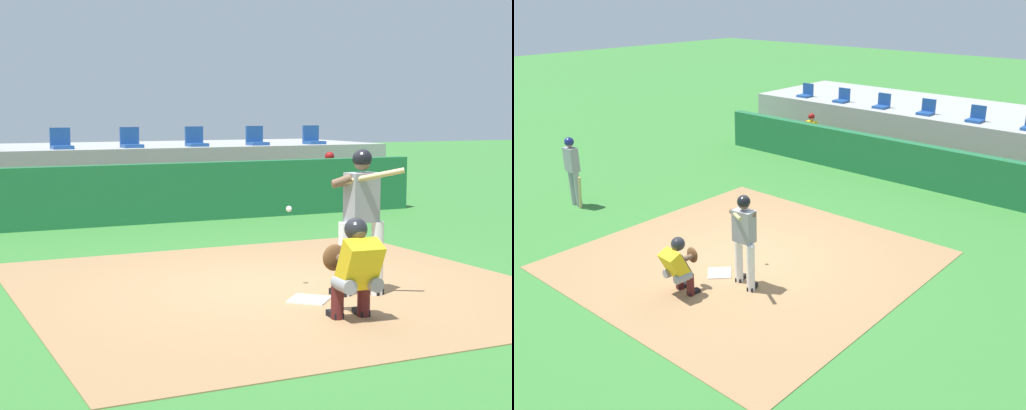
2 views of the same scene
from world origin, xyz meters
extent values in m
plane|color=#387A33|center=(0.00, 0.00, 0.00)|extent=(80.00, 80.00, 0.00)
cube|color=#9E754C|center=(0.00, 0.00, 0.01)|extent=(6.40, 6.40, 0.01)
cube|color=white|center=(0.00, -0.80, 0.02)|extent=(0.62, 0.62, 0.02)
cylinder|color=silver|center=(0.50, -0.76, 0.46)|extent=(0.15, 0.15, 0.92)
cylinder|color=silver|center=(0.90, -0.88, 0.46)|extent=(0.15, 0.15, 0.92)
cube|color=gray|center=(0.70, -0.82, 1.22)|extent=(0.40, 0.27, 0.60)
sphere|color=brown|center=(0.70, -0.82, 1.65)|extent=(0.21, 0.21, 0.21)
sphere|color=black|center=(0.70, -0.82, 1.68)|extent=(0.24, 0.24, 0.24)
cylinder|color=brown|center=(0.42, -0.82, 1.43)|extent=(0.26, 0.23, 0.17)
cylinder|color=brown|center=(0.61, -0.76, 1.43)|extent=(0.57, 0.11, 0.18)
cylinder|color=tan|center=(0.68, -1.00, 1.48)|extent=(0.73, 0.54, 0.24)
cube|color=black|center=(0.48, -0.71, 0.04)|extent=(0.20, 0.29, 0.09)
cube|color=black|center=(0.88, -0.82, 0.04)|extent=(0.20, 0.29, 0.09)
cylinder|color=gray|center=(-0.15, -1.82, 0.42)|extent=(0.19, 0.33, 0.16)
cylinder|color=#4C1919|center=(-0.14, -1.67, 0.21)|extent=(0.14, 0.14, 0.42)
cube|color=black|center=(-0.13, -1.61, 0.04)|extent=(0.13, 0.25, 0.08)
cylinder|color=gray|center=(0.17, -1.85, 0.42)|extent=(0.19, 0.33, 0.16)
cylinder|color=#4C1919|center=(0.18, -1.70, 0.21)|extent=(0.14, 0.14, 0.42)
cube|color=black|center=(0.19, -1.64, 0.04)|extent=(0.13, 0.25, 0.08)
cube|color=gold|center=(0.01, -1.89, 0.64)|extent=(0.43, 0.47, 0.57)
cube|color=#2D2D33|center=(0.02, -1.77, 0.64)|extent=(0.40, 0.28, 0.45)
sphere|color=brown|center=(0.01, -1.81, 0.98)|extent=(0.21, 0.21, 0.21)
sphere|color=#232328|center=(0.02, -1.79, 1.00)|extent=(0.25, 0.25, 0.25)
cylinder|color=brown|center=(-0.01, -1.66, 0.64)|extent=(0.14, 0.46, 0.10)
ellipsoid|color=brown|center=(-0.03, -1.43, 0.64)|extent=(0.29, 0.14, 0.30)
sphere|color=white|center=(0.09, -0.09, 1.03)|extent=(0.07, 0.07, 0.07)
cube|color=#1E6638|center=(0.00, 6.50, 0.60)|extent=(13.00, 0.30, 1.20)
cube|color=olive|center=(0.00, 7.50, 0.23)|extent=(11.80, 0.44, 0.45)
cylinder|color=#939399|center=(4.95, 7.25, 0.49)|extent=(0.15, 0.40, 0.15)
cylinder|color=#939399|center=(4.95, 7.05, 0.23)|extent=(0.13, 0.13, 0.45)
cube|color=maroon|center=(4.95, 7.00, 0.04)|extent=(0.11, 0.24, 0.08)
cylinder|color=#939399|center=(5.21, 7.25, 0.49)|extent=(0.15, 0.40, 0.15)
cylinder|color=#939399|center=(5.21, 7.05, 0.23)|extent=(0.13, 0.13, 0.45)
cube|color=maroon|center=(5.21, 7.00, 0.04)|extent=(0.11, 0.24, 0.08)
cube|color=gold|center=(5.08, 7.47, 0.76)|extent=(0.36, 0.22, 0.54)
sphere|color=tan|center=(5.08, 7.47, 1.15)|extent=(0.20, 0.20, 0.20)
sphere|color=maroon|center=(5.08, 7.47, 1.19)|extent=(0.22, 0.22, 0.22)
cylinder|color=tan|center=(4.88, 7.33, 0.65)|extent=(0.09, 0.41, 0.22)
cylinder|color=tan|center=(5.28, 7.33, 0.65)|extent=(0.09, 0.41, 0.22)
cube|color=#9E9E99|center=(0.00, 10.90, 0.70)|extent=(15.00, 4.40, 1.40)
cube|color=#1E478C|center=(-0.81, 9.30, 1.44)|extent=(0.46, 0.46, 0.08)
cube|color=#1E478C|center=(-0.81, 9.50, 1.68)|extent=(0.46, 0.06, 0.40)
cube|color=#1E478C|center=(0.81, 9.30, 1.44)|extent=(0.46, 0.46, 0.08)
cube|color=#1E478C|center=(0.81, 9.50, 1.68)|extent=(0.46, 0.06, 0.40)
cube|color=#1E478C|center=(2.44, 9.30, 1.44)|extent=(0.46, 0.46, 0.08)
cube|color=#1E478C|center=(2.44, 9.50, 1.68)|extent=(0.46, 0.06, 0.40)
cube|color=#1E478C|center=(4.06, 9.30, 1.44)|extent=(0.46, 0.46, 0.08)
cube|color=#1E478C|center=(4.06, 9.50, 1.68)|extent=(0.46, 0.06, 0.40)
cube|color=#1E478C|center=(5.69, 9.30, 1.44)|extent=(0.46, 0.46, 0.08)
cube|color=#1E478C|center=(5.69, 9.50, 1.68)|extent=(0.46, 0.06, 0.40)
camera|label=1|loc=(-4.56, -9.06, 2.26)|focal=56.70mm
camera|label=2|loc=(7.02, -7.45, 5.15)|focal=39.20mm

